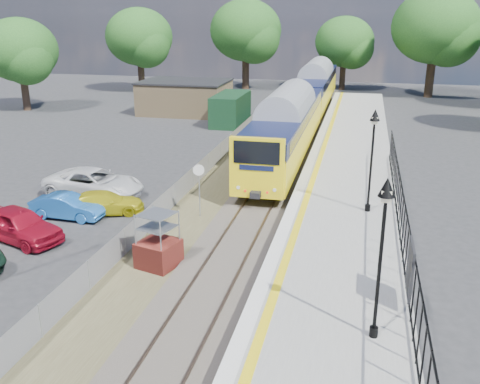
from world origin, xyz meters
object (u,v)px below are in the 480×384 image
(speed_sign, at_px, (199,182))
(victorian_lamp_north, at_px, (373,137))
(victorian_lamp_south, at_px, (384,222))
(car_white, at_px, (94,183))
(brick_plinth, at_px, (158,241))
(car_red, at_px, (19,225))
(car_yellow, at_px, (105,203))
(train, at_px, (305,101))
(car_blue, at_px, (68,206))

(speed_sign, bearing_deg, victorian_lamp_north, -11.95)
(victorian_lamp_south, distance_m, car_white, 18.72)
(brick_plinth, height_order, car_red, brick_plinth)
(car_yellow, bearing_deg, brick_plinth, -156.15)
(train, relative_size, car_red, 9.52)
(car_blue, bearing_deg, car_white, 6.49)
(speed_sign, relative_size, car_red, 0.62)
(brick_plinth, distance_m, car_blue, 7.28)
(speed_sign, xyz_separation_m, car_red, (-6.77, -4.32, -1.06))
(brick_plinth, relative_size, car_white, 0.42)
(victorian_lamp_north, distance_m, speed_sign, 8.20)
(car_blue, bearing_deg, brick_plinth, -120.81)
(victorian_lamp_south, distance_m, brick_plinth, 9.65)
(brick_plinth, relative_size, car_red, 0.53)
(brick_plinth, xyz_separation_m, car_blue, (-6.13, 3.91, -0.49))
(train, height_order, car_yellow, train)
(victorian_lamp_north, bearing_deg, car_blue, -172.79)
(victorian_lamp_north, height_order, speed_sign, victorian_lamp_north)
(speed_sign, distance_m, car_yellow, 4.88)
(victorian_lamp_south, bearing_deg, car_red, 159.96)
(victorian_lamp_north, relative_size, car_yellow, 1.21)
(train, xyz_separation_m, car_blue, (-8.63, -23.22, -1.75))
(victorian_lamp_north, height_order, car_red, victorian_lamp_north)
(victorian_lamp_south, relative_size, car_blue, 1.29)
(car_blue, bearing_deg, car_red, 169.01)
(car_red, height_order, car_white, car_white)
(car_blue, bearing_deg, car_yellow, -54.48)
(victorian_lamp_south, relative_size, train, 0.11)
(speed_sign, xyz_separation_m, car_white, (-6.39, 1.72, -1.05))
(victorian_lamp_south, xyz_separation_m, brick_plinth, (-8.00, 4.33, -3.22))
(victorian_lamp_north, height_order, car_yellow, victorian_lamp_north)
(speed_sign, height_order, car_white, speed_sign)
(train, xyz_separation_m, car_white, (-8.89, -20.03, -1.60))
(car_red, distance_m, car_blue, 2.92)
(train, bearing_deg, car_blue, -110.38)
(victorian_lamp_south, bearing_deg, car_blue, 149.75)
(victorian_lamp_north, bearing_deg, speed_sign, -177.85)
(car_red, bearing_deg, car_yellow, -9.51)
(victorian_lamp_north, distance_m, car_red, 15.69)
(speed_sign, relative_size, car_yellow, 0.70)
(car_yellow, bearing_deg, victorian_lamp_north, -106.45)
(speed_sign, bearing_deg, car_yellow, 172.10)
(car_yellow, bearing_deg, car_red, 131.31)
(speed_sign, xyz_separation_m, car_blue, (-6.13, -1.47, -1.20))
(car_yellow, relative_size, car_white, 0.71)
(car_red, xyz_separation_m, car_blue, (0.64, 2.85, -0.14))
(victorian_lamp_north, relative_size, car_blue, 1.29)
(train, bearing_deg, car_white, -113.95)
(victorian_lamp_south, distance_m, speed_sign, 12.83)
(victorian_lamp_south, relative_size, car_yellow, 1.21)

